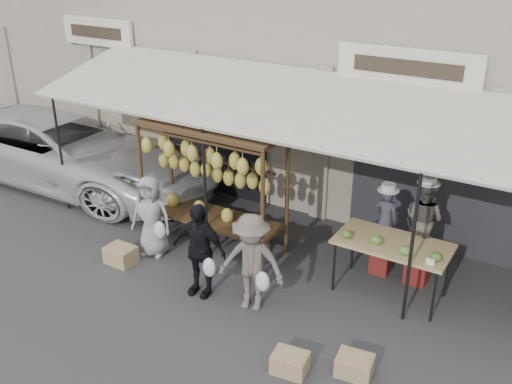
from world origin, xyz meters
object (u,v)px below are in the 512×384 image
vendor_left (385,219)px  crate_near_b (354,366)px  vendor_right (424,219)px  van (58,133)px  banana_rack (210,165)px  crate_near_a (290,363)px  crate_far (121,255)px  customer_mid (199,250)px  produce_table (392,245)px  customer_right (251,263)px  customer_left (151,216)px

vendor_left → crate_near_b: (0.58, -2.49, -0.84)m
vendor_right → van: 8.13m
banana_rack → crate_near_a: 3.73m
banana_rack → crate_far: size_ratio=5.26×
crate_near_b → van: 8.53m
customer_mid → produce_table: bearing=24.6°
produce_table → customer_right: 2.14m
customer_mid → customer_left: bearing=153.4°
crate_far → crate_near_b: bearing=-5.8°
produce_table → customer_mid: (-2.50, -1.48, -0.10)m
crate_near_a → crate_far: 3.81m
customer_right → vendor_right: bearing=32.6°
customer_mid → customer_right: bearing=-0.2°
banana_rack → customer_left: (-0.73, -0.74, -0.84)m
produce_table → customer_right: (-1.62, -1.39, -0.10)m
banana_rack → vendor_right: 3.58m
vendor_left → customer_right: 2.35m
customer_mid → customer_right: 0.88m
produce_table → customer_mid: bearing=-149.4°
vendor_left → customer_mid: 2.99m
customer_left → vendor_right: bearing=3.6°
customer_mid → crate_near_b: (2.75, -0.45, -0.63)m
customer_left → crate_near_a: bearing=-38.2°
crate_near_b → banana_rack: bearing=153.4°
vendor_right → customer_left: 4.47m
produce_table → crate_near_b: 2.08m
crate_far → customer_right: bearing=2.0°
customer_left → customer_mid: customer_mid is taller
crate_near_a → van: (-7.39, 2.83, 0.97)m
produce_table → vendor_left: 0.66m
customer_right → van: size_ratio=0.29×
crate_far → crate_near_a: bearing=-12.6°
crate_far → van: size_ratio=0.09×
crate_near_a → customer_left: bearing=158.4°
customer_left → crate_far: (-0.27, -0.53, -0.58)m
crate_near_a → crate_near_b: crate_near_b is taller
vendor_right → customer_mid: size_ratio=0.83×
produce_table → vendor_right: (0.27, 0.59, 0.25)m
banana_rack → vendor_right: size_ratio=2.04×
customer_mid → crate_near_a: size_ratio=3.44×
banana_rack → crate_far: bearing=-128.0°
crate_near_a → customer_mid: bearing=157.7°
vendor_left → vendor_right: (0.60, 0.03, 0.15)m
customer_left → van: bearing=143.0°
produce_table → customer_mid: size_ratio=1.11×
crate_far → customer_mid: bearing=0.1°
crate_near_a → crate_far: crate_far is taller
vendor_left → customer_right: customer_right is taller
vendor_left → vendor_right: 0.61m
customer_left → crate_far: 0.83m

